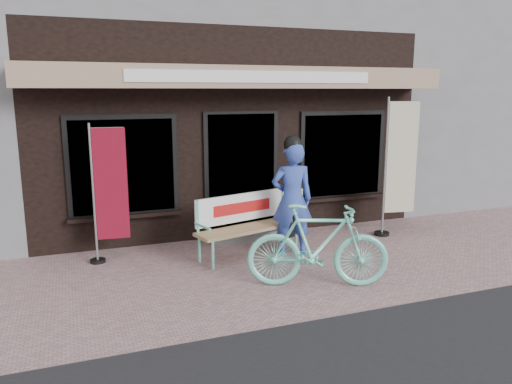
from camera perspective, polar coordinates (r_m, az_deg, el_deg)
name	(u,v)px	position (r m, az deg, el deg)	size (l,w,h in m)	color
ground	(287,272)	(7.21, 3.57, -9.13)	(70.00, 70.00, 0.00)	#A57E7E
storefront	(197,70)	(11.46, -6.71, 13.70)	(7.00, 6.77, 6.00)	black
neighbor_right_near	(478,81)	(16.22, 24.01, 11.47)	(10.00, 7.00, 5.60)	slate
bench	(246,220)	(7.81, -1.13, -3.17)	(1.82, 0.89, 0.96)	#6ED8C0
person	(292,197)	(7.76, 4.15, -0.56)	(0.72, 0.56, 1.88)	#324BAC
bicycle	(318,246)	(6.58, 7.08, -6.11)	(0.52, 1.86, 1.11)	#6ED8C0
nobori_red	(108,192)	(7.67, -16.53, 0.04)	(0.62, 0.25, 2.09)	gray
nobori_cream	(398,165)	(9.09, 15.97, 2.96)	(0.72, 0.31, 2.44)	gray
menu_stand	(292,210)	(8.78, 4.15, -2.11)	(0.47, 0.23, 0.93)	black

